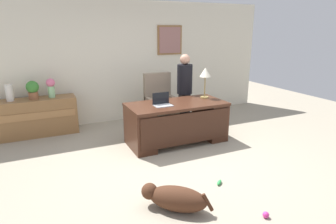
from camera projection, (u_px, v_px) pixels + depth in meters
ground_plane at (180, 159)px, 4.78m from camera, size 12.00×12.00×0.00m
back_wall at (130, 62)px, 6.68m from camera, size 7.00×0.16×2.70m
desk at (177, 121)px, 5.40m from camera, size 1.82×0.87×0.77m
credenza at (35, 117)px, 5.79m from camera, size 1.60×0.50×0.75m
armchair at (160, 104)px, 6.24m from camera, size 0.60×0.59×1.17m
person_standing at (184, 91)px, 6.13m from camera, size 0.32×0.32×1.58m
dog_lying at (175, 198)px, 3.42m from camera, size 0.73×0.69×0.30m
laptop at (162, 102)px, 5.15m from camera, size 0.32×0.22×0.22m
desk_lamp at (205, 74)px, 5.60m from camera, size 0.22×0.22×0.60m
vase_with_flowers at (51, 87)px, 5.77m from camera, size 0.17×0.17×0.38m
vase_empty at (9, 93)px, 5.48m from camera, size 0.14×0.14×0.32m
potted_plant at (33, 89)px, 5.64m from camera, size 0.24×0.24×0.36m
dog_toy_ball at (266, 215)px, 3.30m from camera, size 0.07×0.07×0.07m
dog_toy_plush at (219, 182)px, 4.02m from camera, size 0.14×0.13×0.05m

